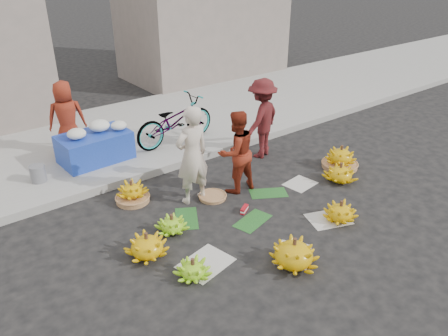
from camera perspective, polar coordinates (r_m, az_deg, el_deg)
ground at (r=7.19m, az=3.33°, el=-5.95°), size 80.00×80.00×0.00m
curb at (r=8.72m, az=-6.06°, el=0.69°), size 40.00×0.25×0.15m
sidewalk at (r=10.44m, az=-12.19°, el=4.62°), size 40.00×4.00×0.12m
newspaper_scatter at (r=6.72m, az=7.81°, el=-8.81°), size 3.20×1.80×0.00m
banana_leaves at (r=7.27m, az=1.70°, el=-5.52°), size 2.00×1.00×0.00m
banana_bunch_0 at (r=6.27m, az=-10.03°, el=-9.98°), size 0.70×0.70×0.39m
banana_bunch_1 at (r=5.87m, az=-4.08°, el=-13.08°), size 0.57×0.57×0.29m
banana_bunch_2 at (r=6.07m, az=9.10°, el=-10.94°), size 0.75×0.75×0.44m
banana_bunch_3 at (r=7.18m, az=14.96°, el=-5.54°), size 0.65×0.65×0.35m
banana_bunch_4 at (r=8.34m, az=14.93°, el=-0.67°), size 0.68×0.68×0.38m
banana_bunch_5 at (r=8.87m, az=14.98°, el=1.29°), size 0.79×0.79×0.47m
banana_bunch_6 at (r=6.73m, az=-6.81°, el=-7.34°), size 0.59×0.59×0.31m
banana_bunch_7 at (r=7.59m, az=-11.91°, el=-3.19°), size 0.57×0.57×0.41m
basket_spare at (r=7.59m, az=-1.51°, el=-3.77°), size 0.51×0.51×0.05m
incense_stack at (r=7.20m, az=2.68°, el=-5.41°), size 0.22×0.17×0.09m
vendor_cream at (r=7.17m, az=-4.19°, el=1.63°), size 0.63×0.42×1.70m
vendor_red at (r=7.53m, az=1.60°, el=2.10°), size 0.74×0.58×1.48m
man_striped at (r=8.88m, az=4.94°, el=6.45°), size 1.20×0.93×1.63m
flower_table at (r=8.92m, az=-16.48°, el=2.89°), size 1.37×0.89×0.77m
grey_bucket at (r=8.51m, az=-23.13°, el=-0.67°), size 0.27×0.27×0.31m
flower_vendor at (r=9.28m, az=-19.86°, el=6.17°), size 0.84×0.67×1.50m
bicycle at (r=9.36m, az=-6.44°, el=6.17°), size 0.78×1.94×1.00m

